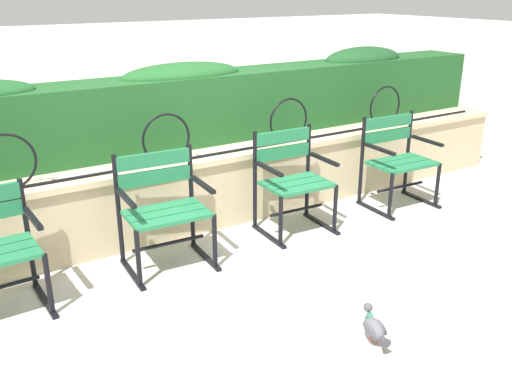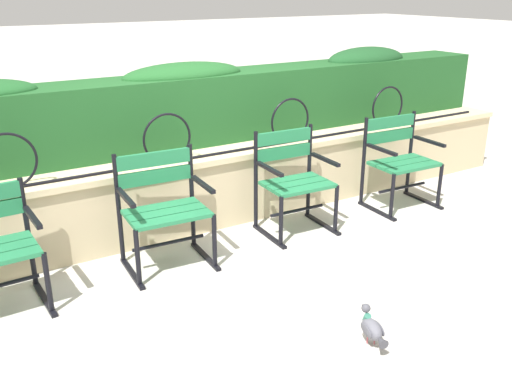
# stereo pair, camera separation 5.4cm
# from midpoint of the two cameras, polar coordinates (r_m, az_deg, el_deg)

# --- Properties ---
(ground_plane) EXTENTS (60.00, 60.00, 0.00)m
(ground_plane) POSITION_cam_midpoint_polar(r_m,az_deg,el_deg) (4.39, 1.27, -7.26)
(ground_plane) COLOR #BCB7AD
(stone_wall) EXTENTS (7.16, 0.41, 0.66)m
(stone_wall) POSITION_cam_midpoint_polar(r_m,az_deg,el_deg) (5.00, -4.44, 0.35)
(stone_wall) COLOR #C6B289
(stone_wall) RESTS_ON ground
(iron_arch_fence) EXTENTS (6.62, 0.02, 0.42)m
(iron_arch_fence) POSITION_cam_midpoint_polar(r_m,az_deg,el_deg) (4.65, -7.87, 5.13)
(iron_arch_fence) COLOR black
(iron_arch_fence) RESTS_ON stone_wall
(hedge_row) EXTENTS (7.01, 0.51, 0.76)m
(hedge_row) POSITION_cam_midpoint_polar(r_m,az_deg,el_deg) (5.21, -6.38, 8.84)
(hedge_row) COLOR #1E5123
(hedge_row) RESTS_ON stone_wall
(park_chair_centre_left) EXTENTS (0.66, 0.56, 0.88)m
(park_chair_centre_left) POSITION_cam_midpoint_polar(r_m,az_deg,el_deg) (4.27, -9.09, -1.45)
(park_chair_centre_left) COLOR #237547
(park_chair_centre_left) RESTS_ON ground
(park_chair_centre_right) EXTENTS (0.62, 0.55, 0.88)m
(park_chair_centre_right) POSITION_cam_midpoint_polar(r_m,az_deg,el_deg) (4.84, 4.10, 1.38)
(park_chair_centre_right) COLOR #237547
(park_chair_centre_right) RESTS_ON ground
(park_chair_rightmost) EXTENTS (0.66, 0.55, 0.87)m
(park_chair_rightmost) POSITION_cam_midpoint_polar(r_m,az_deg,el_deg) (5.56, 14.65, 3.31)
(park_chair_rightmost) COLOR #237547
(park_chair_rightmost) RESTS_ON ground
(pigeon_near_chairs) EXTENTS (0.15, 0.29, 0.22)m
(pigeon_near_chairs) POSITION_cam_midpoint_polar(r_m,az_deg,el_deg) (3.51, 12.20, -13.46)
(pigeon_near_chairs) COLOR #5B5B66
(pigeon_near_chairs) RESTS_ON ground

